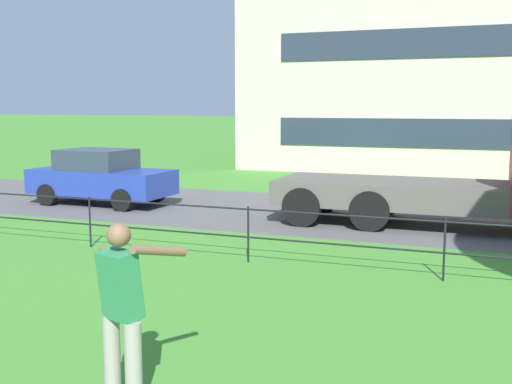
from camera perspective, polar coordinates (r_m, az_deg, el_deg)
street_strip at (r=16.00m, az=12.18°, el=-2.26°), size 80.00×6.11×0.01m
park_fence at (r=10.65m, az=7.67°, el=-3.60°), size 30.07×0.04×1.00m
person_thrower at (r=6.01m, az=-11.99°, el=-10.16°), size 0.69×0.73×1.72m
car_blue_right at (r=18.21m, az=-13.86°, el=1.36°), size 4.05×1.91×1.54m
flatbed_truck_center at (r=14.90m, az=20.32°, el=1.40°), size 7.32×2.49×2.75m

